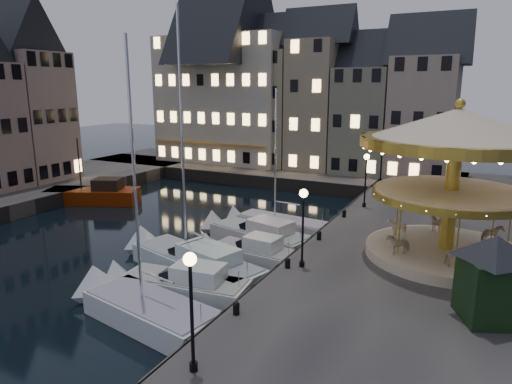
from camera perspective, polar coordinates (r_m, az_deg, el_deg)
The scene contains 30 objects.
ground at distance 27.24m, azimuth -9.61°, elevation -9.82°, with size 160.00×160.00×0.00m, color black.
quay_east at distance 27.92m, azimuth 22.87°, elevation -8.70°, with size 16.00×56.00×1.30m, color #474442.
quay_north at distance 54.24m, azimuth 0.97°, elevation 2.67°, with size 44.00×12.00×1.30m, color #474442.
quaywall_e at distance 29.34m, azimuth 7.04°, elevation -6.66°, with size 0.15×44.00×1.30m, color #47423A.
quaywall_n at distance 48.09m, azimuth 0.02°, elevation 1.30°, with size 48.00×0.15×1.30m, color #47423A.
quaywall_w at distance 40.98m, azimuth -28.72°, elevation -2.46°, with size 0.15×44.00×1.30m, color #47423A.
streetlamp_a at distance 15.09m, azimuth -8.12°, elevation -12.68°, with size 0.44×0.44×4.17m.
streetlamp_b at distance 23.43m, azimuth 5.90°, elevation -3.10°, with size 0.44×0.44×4.17m.
streetlamp_c at distance 36.06m, azimuth 13.57°, elevation 2.36°, with size 0.44×0.44×4.17m.
bollard_a at distance 19.48m, azimuth -2.49°, elevation -14.21°, with size 0.30×0.30×0.57m.
bollard_b at distance 23.99m, azimuth 3.98°, elevation -8.78°, with size 0.30×0.30×0.57m.
bollard_c at distance 28.39m, azimuth 7.90°, elevation -5.33°, with size 0.30×0.30×0.57m.
bollard_d at distance 33.43m, azimuth 10.96°, elevation -2.60°, with size 0.30×0.30×0.57m.
townhouse_na at distance 60.92m, azimuth -8.12°, elevation 10.45°, with size 5.50×8.00×12.80m.
townhouse_nb at distance 57.97m, azimuth -3.62°, elevation 10.91°, with size 6.16×8.00×13.80m.
townhouse_nc at distance 55.16m, azimuth 1.92°, elevation 11.34°, with size 6.82×8.00×14.80m.
townhouse_nd at distance 53.00m, azimuth 7.70°, elevation 11.69°, with size 5.50×8.00×15.80m.
townhouse_ne at distance 51.54m, azimuth 13.47°, elevation 9.74°, with size 6.16×8.00×12.80m.
townhouse_nf at distance 50.46m, azimuth 20.28°, elevation 9.80°, with size 6.82×8.00×13.80m.
townhouse_wc at distance 51.52m, azimuth -26.68°, elevation 9.50°, with size 8.80×5.50×14.20m.
hotel_corner at distance 57.91m, azimuth -3.60°, elevation 12.40°, with size 17.60×9.00×16.80m.
motorboat_a at distance 22.18m, azimuth -13.83°, elevation -14.09°, with size 7.98×3.93×13.22m.
motorboat_b at distance 23.92m, azimuth -9.73°, elevation -11.52°, with size 7.62×2.92×2.15m.
motorboat_c at distance 26.79m, azimuth -8.01°, elevation -8.59°, with size 9.99×5.19×13.34m.
motorboat_d at distance 27.76m, azimuth -1.04°, elevation -7.76°, with size 6.31×2.48×2.15m.
motorboat_e at distance 31.08m, azimuth -0.04°, elevation -5.42°, with size 8.39×4.28×2.15m.
motorboat_f at distance 33.72m, azimuth 2.53°, elevation -4.13°, with size 8.01×2.82×10.57m.
red_fishing_boat at distance 44.42m, azimuth -19.52°, elevation -0.39°, with size 8.66×5.93×6.16m.
carousel at distance 26.17m, azimuth 23.65°, elevation 4.21°, with size 9.85×9.85×8.62m.
ticket_kiosk at distance 20.47m, azimuth 27.66°, elevation -7.94°, with size 3.47×3.47×4.06m.
Camera 1 is at (15.08, -20.07, 10.57)m, focal length 32.00 mm.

